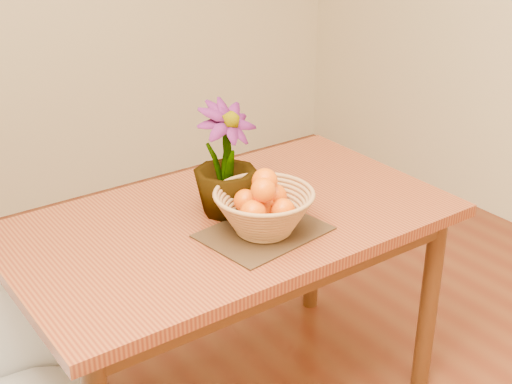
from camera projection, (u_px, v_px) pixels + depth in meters
table at (231, 241)px, 2.29m from camera, size 1.40×0.80×0.75m
placemat at (264, 232)px, 2.15m from camera, size 0.39×0.32×0.01m
wicker_basket at (264, 213)px, 2.12m from camera, size 0.30×0.30×0.12m
orange_pile at (264, 199)px, 2.10m from camera, size 0.19×0.19×0.14m
potted_plant at (225, 160)px, 2.20m from camera, size 0.24×0.24×0.36m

